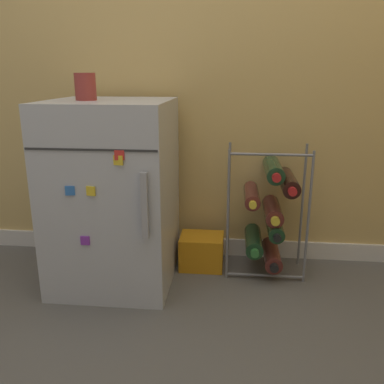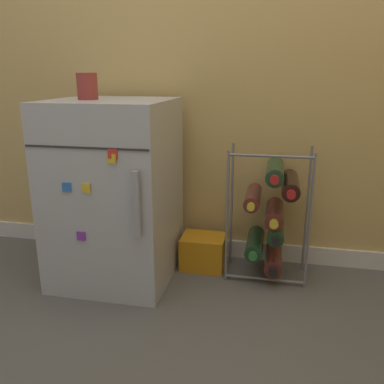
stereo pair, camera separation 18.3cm
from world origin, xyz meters
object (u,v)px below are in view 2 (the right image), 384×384
Objects in this scene: mini_fridge at (115,192)px; wine_rack at (271,215)px; fridge_top_cup at (87,86)px; soda_box at (203,252)px.

mini_fridge is 0.72m from wine_rack.
mini_fridge is at bearing 22.78° from fridge_top_cup.
mini_fridge reaches higher than soda_box.
mini_fridge is at bearing -169.29° from wine_rack.
fridge_top_cup is at bearing -157.22° from mini_fridge.
fridge_top_cup is (-0.78, -0.17, 0.57)m from wine_rack.
wine_rack is at bearing 12.06° from fridge_top_cup.
soda_box is at bearing 21.60° from mini_fridge.
fridge_top_cup is (-0.08, -0.03, 0.46)m from mini_fridge.
soda_box is at bearing 176.62° from wine_rack.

